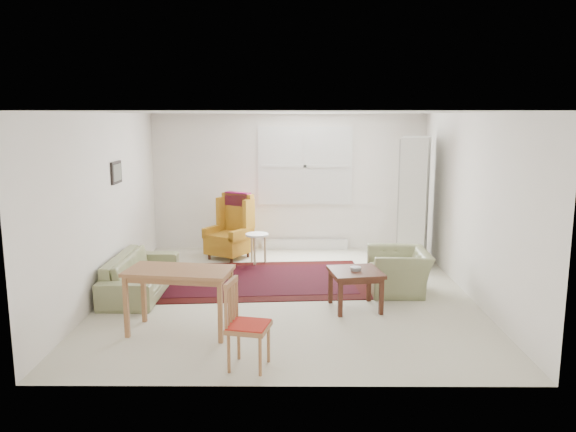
{
  "coord_description": "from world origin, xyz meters",
  "views": [
    {
      "loc": [
        0.04,
        -7.56,
        2.46
      ],
      "look_at": [
        0.0,
        0.3,
        1.05
      ],
      "focal_mm": 35.0,
      "sensor_mm": 36.0,
      "label": 1
    }
  ],
  "objects_px": {
    "cabinet": "(414,201)",
    "desk_chair": "(249,325)",
    "wingback_chair": "(228,226)",
    "stool": "(257,248)",
    "armchair": "(399,267)",
    "sofa": "(140,267)",
    "coffee_table": "(355,289)",
    "desk": "(180,301)"
  },
  "relations": [
    {
      "from": "stool",
      "to": "cabinet",
      "type": "xyz_separation_m",
      "value": [
        2.63,
        0.07,
        0.8
      ]
    },
    {
      "from": "wingback_chair",
      "to": "desk_chair",
      "type": "distance_m",
      "value": 4.38
    },
    {
      "from": "armchair",
      "to": "cabinet",
      "type": "relative_size",
      "value": 0.43
    },
    {
      "from": "sofa",
      "to": "wingback_chair",
      "type": "height_order",
      "value": "wingback_chair"
    },
    {
      "from": "wingback_chair",
      "to": "desk_chair",
      "type": "height_order",
      "value": "wingback_chair"
    },
    {
      "from": "armchair",
      "to": "desk_chair",
      "type": "bearing_deg",
      "value": -37.49
    },
    {
      "from": "coffee_table",
      "to": "desk_chair",
      "type": "xyz_separation_m",
      "value": [
        -1.24,
        -1.73,
        0.19
      ]
    },
    {
      "from": "desk",
      "to": "wingback_chair",
      "type": "bearing_deg",
      "value": 86.93
    },
    {
      "from": "coffee_table",
      "to": "desk_chair",
      "type": "relative_size",
      "value": 0.71
    },
    {
      "from": "sofa",
      "to": "desk",
      "type": "xyz_separation_m",
      "value": [
        0.85,
        -1.48,
        0.01
      ]
    },
    {
      "from": "coffee_table",
      "to": "armchair",
      "type": "bearing_deg",
      "value": 46.16
    },
    {
      "from": "armchair",
      "to": "cabinet",
      "type": "xyz_separation_m",
      "value": [
        0.53,
        1.59,
        0.7
      ]
    },
    {
      "from": "stool",
      "to": "desk_chair",
      "type": "height_order",
      "value": "desk_chair"
    },
    {
      "from": "armchair",
      "to": "desk",
      "type": "xyz_separation_m",
      "value": [
        -2.79,
        -1.53,
        0.02
      ]
    },
    {
      "from": "stool",
      "to": "cabinet",
      "type": "relative_size",
      "value": 0.24
    },
    {
      "from": "armchair",
      "to": "coffee_table",
      "type": "distance_m",
      "value": 1.01
    },
    {
      "from": "wingback_chair",
      "to": "desk",
      "type": "xyz_separation_m",
      "value": [
        -0.18,
        -3.4,
        -0.2
      ]
    },
    {
      "from": "cabinet",
      "to": "sofa",
      "type": "bearing_deg",
      "value": -141.7
    },
    {
      "from": "armchair",
      "to": "stool",
      "type": "distance_m",
      "value": 2.59
    },
    {
      "from": "cabinet",
      "to": "desk_chair",
      "type": "relative_size",
      "value": 2.39
    },
    {
      "from": "desk_chair",
      "to": "sofa",
      "type": "bearing_deg",
      "value": 47.67
    },
    {
      "from": "wingback_chair",
      "to": "stool",
      "type": "xyz_separation_m",
      "value": [
        0.52,
        -0.35,
        -0.31
      ]
    },
    {
      "from": "sofa",
      "to": "armchair",
      "type": "bearing_deg",
      "value": -88.8
    },
    {
      "from": "sofa",
      "to": "stool",
      "type": "relative_size",
      "value": 3.52
    },
    {
      "from": "armchair",
      "to": "desk_chair",
      "type": "xyz_separation_m",
      "value": [
        -1.94,
        -2.45,
        0.09
      ]
    },
    {
      "from": "armchair",
      "to": "coffee_table",
      "type": "height_order",
      "value": "armchair"
    },
    {
      "from": "cabinet",
      "to": "desk_chair",
      "type": "height_order",
      "value": "cabinet"
    },
    {
      "from": "sofa",
      "to": "desk",
      "type": "height_order",
      "value": "desk"
    },
    {
      "from": "sofa",
      "to": "coffee_table",
      "type": "relative_size",
      "value": 2.9
    },
    {
      "from": "armchair",
      "to": "desk_chair",
      "type": "height_order",
      "value": "desk_chair"
    },
    {
      "from": "coffee_table",
      "to": "stool",
      "type": "relative_size",
      "value": 1.22
    },
    {
      "from": "sofa",
      "to": "wingback_chair",
      "type": "xyz_separation_m",
      "value": [
        1.03,
        1.91,
        0.2
      ]
    },
    {
      "from": "coffee_table",
      "to": "sofa",
      "type": "bearing_deg",
      "value": 166.93
    },
    {
      "from": "desk",
      "to": "armchair",
      "type": "bearing_deg",
      "value": 28.66
    },
    {
      "from": "coffee_table",
      "to": "cabinet",
      "type": "distance_m",
      "value": 2.75
    },
    {
      "from": "coffee_table",
      "to": "desk_chair",
      "type": "height_order",
      "value": "desk_chair"
    },
    {
      "from": "desk_chair",
      "to": "stool",
      "type": "bearing_deg",
      "value": 14.67
    },
    {
      "from": "sofa",
      "to": "stool",
      "type": "bearing_deg",
      "value": -44.1
    },
    {
      "from": "wingback_chair",
      "to": "cabinet",
      "type": "distance_m",
      "value": 3.2
    },
    {
      "from": "sofa",
      "to": "desk_chair",
      "type": "relative_size",
      "value": 2.06
    },
    {
      "from": "sofa",
      "to": "stool",
      "type": "xyz_separation_m",
      "value": [
        1.55,
        1.57,
        -0.11
      ]
    },
    {
      "from": "wingback_chair",
      "to": "desk_chair",
      "type": "relative_size",
      "value": 1.28
    }
  ]
}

